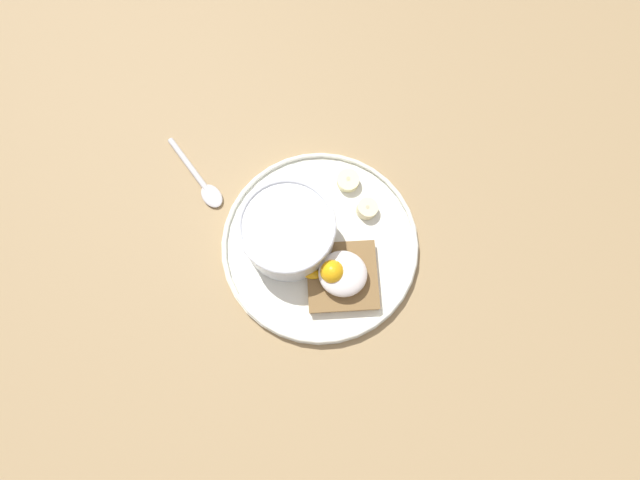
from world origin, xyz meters
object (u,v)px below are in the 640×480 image
object	(u,v)px
banana_slice_front	(367,209)
poached_egg	(340,273)
toast_slice	(342,277)
banana_slice_left	(348,181)
oatmeal_bowl	(288,231)
spoon	(201,181)

from	to	relation	value
banana_slice_front	poached_egg	bearing A→B (deg)	80.07
toast_slice	poached_egg	size ratio (longest dim) A/B	1.30
banana_slice_left	toast_slice	bearing A→B (deg)	98.15
oatmeal_bowl	banana_slice_left	world-z (taller)	oatmeal_bowl
toast_slice	banana_slice_front	size ratio (longest dim) A/B	2.86
poached_egg	banana_slice_front	bearing A→B (deg)	-99.93
toast_slice	spoon	distance (cm)	22.74
toast_slice	spoon	xyz separation A→B (cm)	(20.88, -8.89, -1.40)
toast_slice	banana_slice_left	xyz separation A→B (cm)	(1.80, -12.57, -0.06)
toast_slice	poached_egg	distance (cm)	2.11
oatmeal_bowl	banana_slice_front	distance (cm)	10.76
poached_egg	banana_slice_front	world-z (taller)	poached_egg
oatmeal_bowl	spoon	distance (cm)	14.73
poached_egg	banana_slice_left	xyz separation A→B (cm)	(1.50, -12.62, -2.14)
oatmeal_bowl	spoon	xyz separation A→B (cm)	(13.31, -5.22, -3.52)
poached_egg	toast_slice	bearing A→B (deg)	-171.06
oatmeal_bowl	toast_slice	world-z (taller)	oatmeal_bowl
banana_slice_left	oatmeal_bowl	bearing A→B (deg)	57.09
banana_slice_front	spoon	world-z (taller)	banana_slice_front
banana_slice_front	banana_slice_left	distance (cm)	4.53
oatmeal_bowl	banana_slice_front	world-z (taller)	oatmeal_bowl
oatmeal_bowl	poached_egg	distance (cm)	8.16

